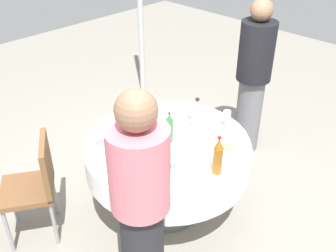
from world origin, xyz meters
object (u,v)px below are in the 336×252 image
object	(u,v)px
wine_glass_north	(130,165)
bottle_clear_left	(197,117)
bottle_dark_green_north	(119,141)
plate_mid	(155,130)
bottle_amber_west	(218,156)
wine_glass_south	(192,110)
wine_glass_right	(172,157)
bottle_green_near	(169,128)
person_west	(141,211)
person_left	(253,76)
wine_glass_rear	(98,135)
plate_outer	(227,148)
wine_glass_mid	(227,116)
bottle_clear_south	(157,132)
chair_rear	(36,182)
dining_table	(168,155)

from	to	relation	value
wine_glass_north	bottle_clear_left	bearing A→B (deg)	-177.06
bottle_dark_green_north	bottle_clear_left	bearing A→B (deg)	165.42
bottle_clear_left	plate_mid	xyz separation A→B (m)	(0.22, -0.25, -0.14)
bottle_amber_west	wine_glass_south	world-z (taller)	bottle_amber_west
bottle_dark_green_north	wine_glass_right	world-z (taller)	bottle_dark_green_north
bottle_green_near	person_west	bearing A→B (deg)	34.01
bottle_green_near	person_west	size ratio (longest dim) A/B	0.16
bottle_clear_left	bottle_dark_green_north	distance (m)	0.68
wine_glass_right	person_left	xyz separation A→B (m)	(-1.52, -0.35, -0.01)
wine_glass_north	wine_glass_rear	bearing A→B (deg)	-96.72
bottle_clear_left	wine_glass_north	world-z (taller)	bottle_clear_left
wine_glass_south	wine_glass_north	xyz separation A→B (m)	(0.84, 0.18, -0.02)
bottle_clear_left	plate_outer	distance (m)	0.36
bottle_green_near	plate_mid	bearing A→B (deg)	-99.19
person_west	person_left	distance (m)	2.13
wine_glass_north	wine_glass_mid	world-z (taller)	wine_glass_mid
bottle_amber_west	bottle_clear_south	xyz separation A→B (m)	(0.06, -0.54, -0.02)
bottle_amber_west	chair_rear	world-z (taller)	bottle_amber_west
bottle_clear_south	person_west	size ratio (longest dim) A/B	0.16
plate_mid	chair_rear	world-z (taller)	chair_rear
bottle_clear_left	bottle_clear_south	world-z (taller)	bottle_clear_left
wine_glass_mid	bottle_clear_south	bearing A→B (deg)	-21.85
bottle_dark_green_north	wine_glass_rear	size ratio (longest dim) A/B	1.98
bottle_green_near	wine_glass_rear	distance (m)	0.54
bottle_clear_south	dining_table	bearing A→B (deg)	168.65
wine_glass_rear	bottle_dark_green_north	bearing A→B (deg)	98.53
bottle_clear_left	bottle_dark_green_north	size ratio (longest dim) A/B	0.98
plate_outer	chair_rear	xyz separation A→B (m)	(1.11, -0.97, -0.23)
plate_outer	person_west	size ratio (longest dim) A/B	0.13
wine_glass_mid	wine_glass_rear	bearing A→B (deg)	-29.25
dining_table	bottle_amber_west	xyz separation A→B (m)	(0.05, 0.52, 0.29)
wine_glass_mid	wine_glass_south	bearing A→B (deg)	-66.71
wine_glass_right	wine_glass_mid	distance (m)	0.71
wine_glass_mid	plate_mid	size ratio (longest dim) A/B	0.71
bottle_amber_west	wine_glass_rear	bearing A→B (deg)	-64.43
plate_mid	wine_glass_south	bearing A→B (deg)	161.25
dining_table	wine_glass_mid	distance (m)	0.58
bottle_green_near	chair_rear	xyz separation A→B (m)	(0.88, -0.57, -0.34)
bottle_amber_west	bottle_clear_left	size ratio (longest dim) A/B	0.98
bottle_clear_left	plate_mid	world-z (taller)	bottle_clear_left
wine_glass_mid	wine_glass_north	bearing A→B (deg)	-5.59
dining_table	person_west	xyz separation A→B (m)	(0.75, 0.52, 0.27)
bottle_amber_west	wine_glass_right	distance (m)	0.32
wine_glass_north	chair_rear	world-z (taller)	chair_rear
wine_glass_right	bottle_clear_left	bearing A→B (deg)	-157.94
bottle_amber_west	bottle_dark_green_north	size ratio (longest dim) A/B	0.96
bottle_clear_south	plate_mid	bearing A→B (deg)	-130.61
wine_glass_north	chair_rear	bearing A→B (deg)	-60.01
bottle_clear_left	wine_glass_right	bearing A→B (deg)	22.06
dining_table	plate_mid	world-z (taller)	plate_mid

